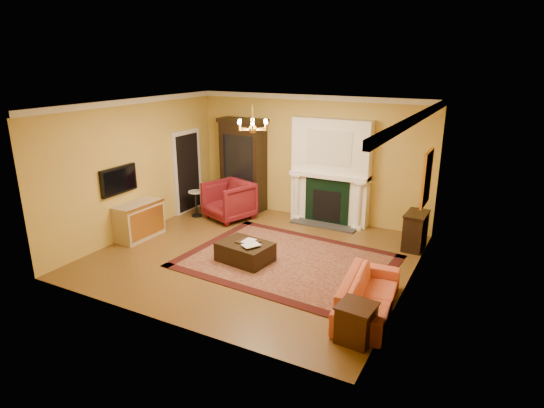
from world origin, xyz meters
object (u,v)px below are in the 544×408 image
Objects in this scene: pedestal_table at (196,202)px; end_table at (356,324)px; wingback_armchair at (229,199)px; china_cabinet at (243,167)px; leather_ottoman at (245,252)px; commode at (139,221)px; coral_sofa at (368,289)px; console_table at (415,231)px.

end_table is (5.21, -3.26, -0.11)m from pedestal_table.
wingback_armchair is at bearing 15.44° from pedestal_table.
china_cabinet is 3.44m from leather_ottoman.
leather_ottoman is at bearing -34.90° from pedestal_table.
china_cabinet is at bearing 129.45° from leather_ottoman.
pedestal_table is 3.02m from leather_ottoman.
china_cabinet reaches higher than commode.
end_table is 3.13m from leather_ottoman.
coral_sofa is (4.29, -2.64, -0.14)m from wingback_armchair.
pedestal_table is (-0.74, -1.09, -0.75)m from china_cabinet.
end_table is at bearing -41.45° from china_cabinet.
wingback_armchair is at bearing 141.42° from end_table.
pedestal_table is at bearing -121.32° from china_cabinet.
console_table is (0.14, 2.89, 0.00)m from coral_sofa.
wingback_armchair is 4.44m from console_table.
china_cabinet reaches higher than leather_ottoman.
china_cabinet is 1.06m from wingback_armchair.
wingback_armchair is 0.88m from pedestal_table.
leather_ottoman is at bearing 2.24° from commode.
coral_sofa reaches higher than pedestal_table.
pedestal_table is 5.66m from coral_sofa.
end_table is at bearing -21.44° from leather_ottoman.
end_table reaches higher than leather_ottoman.
console_table is (4.53, -0.61, -0.76)m from china_cabinet.
pedestal_table is 0.66× the size of leather_ottoman.
china_cabinet is 3.01× the size of console_table.
china_cabinet reaches higher than wingback_armchair.
console_table is at bearing -4.86° from china_cabinet.
china_cabinet is 2.28× the size of leather_ottoman.
commode is 5.66m from end_table.
wingback_armchair is (0.10, -0.86, -0.62)m from china_cabinet.
wingback_armchair is at bearing 137.79° from leather_ottoman.
wingback_armchair is at bearing -175.18° from console_table.
pedestal_table is 5.29m from console_table.
coral_sofa reaches higher than leather_ottoman.
commode reaches higher than pedestal_table.
commode is at bearing 76.96° from coral_sofa.
console_table is (5.27, 0.48, -0.00)m from pedestal_table.
china_cabinet is 3.09m from commode.
leather_ottoman is at bearing -30.07° from wingback_armchair.
console_table reaches higher than coral_sofa.
coral_sofa is at bearing -25.12° from pedestal_table.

